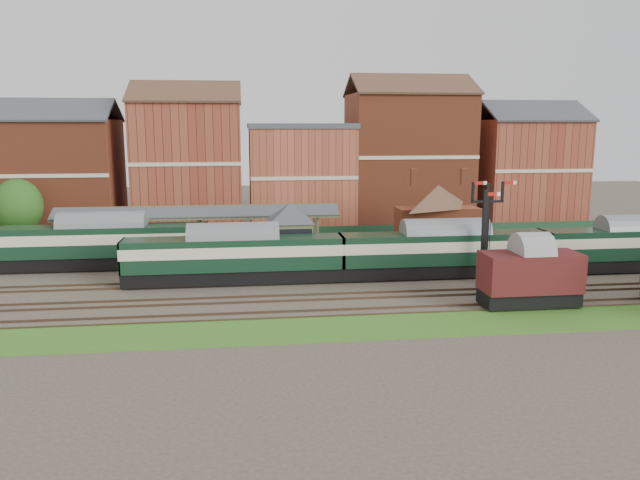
{
  "coord_description": "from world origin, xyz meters",
  "views": [
    {
      "loc": [
        -6.97,
        -48.77,
        12.61
      ],
      "look_at": [
        -0.59,
        2.0,
        3.0
      ],
      "focal_mm": 35.0,
      "sensor_mm": 36.0,
      "label": 1
    }
  ],
  "objects": [
    {
      "name": "platform",
      "position": [
        -5.0,
        9.75,
        0.5
      ],
      "size": [
        55.0,
        3.4,
        1.0
      ],
      "primitive_type": "cube",
      "color": "#2D2D2D",
      "rests_on": "ground"
    },
    {
      "name": "tree_back",
      "position": [
        -29.74,
        17.83,
        4.28
      ],
      "size": [
        4.84,
        4.84,
        7.08
      ],
      "color": "#382619",
      "rests_on": "ground"
    },
    {
      "name": "brick_hut",
      "position": [
        5.0,
        3.25,
        1.2
      ],
      "size": [
        3.2,
        2.64,
        2.94
      ],
      "color": "maroon",
      "rests_on": "ground"
    },
    {
      "name": "platform_railcar",
      "position": [
        -19.05,
        6.5,
        2.41
      ],
      "size": [
        17.87,
        2.82,
        4.12
      ],
      "color": "black",
      "rests_on": "ground"
    },
    {
      "name": "goods_van_a",
      "position": [
        12.69,
        -9.0,
        2.29
      ],
      "size": [
        6.69,
        2.9,
        4.06
      ],
      "color": "black",
      "rests_on": "ground"
    },
    {
      "name": "town_backdrop",
      "position": [
        -0.18,
        25.0,
        7.0
      ],
      "size": [
        69.0,
        10.0,
        16.0
      ],
      "color": "#954126",
      "rests_on": "ground"
    },
    {
      "name": "fence",
      "position": [
        0.0,
        18.0,
        0.75
      ],
      "size": [
        90.0,
        0.12,
        1.5
      ],
      "primitive_type": "cube",
      "color": "#193823",
      "rests_on": "ground"
    },
    {
      "name": "grass_back",
      "position": [
        0.0,
        16.0,
        0.03
      ],
      "size": [
        90.0,
        4.5,
        0.06
      ],
      "primitive_type": "cube",
      "color": "#2D6619",
      "rests_on": "ground"
    },
    {
      "name": "semaphore_bracket",
      "position": [
        12.04,
        -2.5,
        4.63
      ],
      "size": [
        3.6,
        0.25,
        8.18
      ],
      "color": "black",
      "rests_on": "ground"
    },
    {
      "name": "ground",
      "position": [
        0.0,
        0.0,
        0.0
      ],
      "size": [
        160.0,
        160.0,
        0.0
      ],
      "primitive_type": "plane",
      "color": "#473D33",
      "rests_on": "ground"
    },
    {
      "name": "signal_box",
      "position": [
        -3.0,
        3.25,
        3.19
      ],
      "size": [
        5.4,
        5.4,
        6.0
      ],
      "color": "#697C58",
      "rests_on": "ground"
    },
    {
      "name": "grass_front",
      "position": [
        0.0,
        -12.0,
        0.03
      ],
      "size": [
        90.0,
        5.0,
        0.06
      ],
      "primitive_type": "cube",
      "color": "#2D6619",
      "rests_on": "ground"
    },
    {
      "name": "canopy",
      "position": [
        -11.0,
        9.75,
        4.58
      ],
      "size": [
        26.0,
        3.89,
        4.08
      ],
      "color": "#4E5233",
      "rests_on": "platform"
    },
    {
      "name": "dmu_train",
      "position": [
        9.54,
        0.0,
        2.34
      ],
      "size": [
        51.88,
        2.73,
        3.99
      ],
      "color": "black",
      "rests_on": "ground"
    },
    {
      "name": "station_building",
      "position": [
        12.0,
        9.75,
        3.96
      ],
      "size": [
        8.1,
        8.1,
        5.9
      ],
      "color": "#954126",
      "rests_on": "platform"
    },
    {
      "name": "semaphore_siding",
      "position": [
        10.02,
        -7.0,
        4.16
      ],
      "size": [
        1.23,
        0.25,
        8.0
      ],
      "color": "black",
      "rests_on": "ground"
    }
  ]
}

